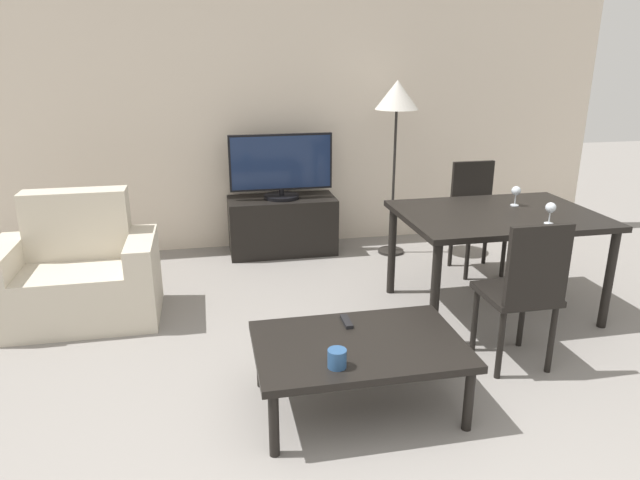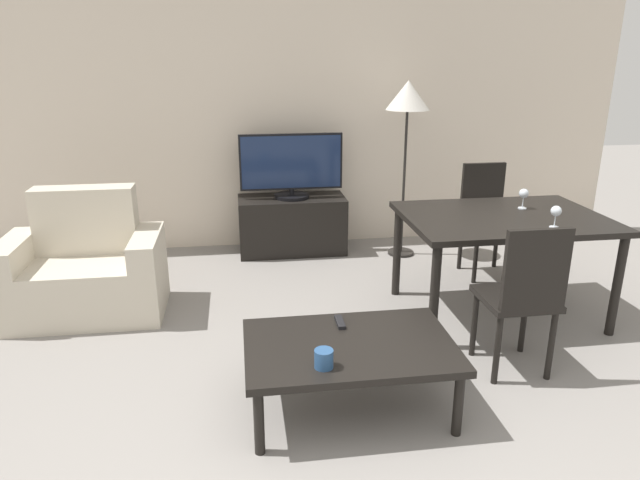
{
  "view_description": "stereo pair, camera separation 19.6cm",
  "coord_description": "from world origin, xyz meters",
  "px_view_note": "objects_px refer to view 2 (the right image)",
  "views": [
    {
      "loc": [
        -0.48,
        -1.5,
        1.81
      ],
      "look_at": [
        0.22,
        1.91,
        0.65
      ],
      "focal_mm": 32.0,
      "sensor_mm": 36.0,
      "label": 1
    },
    {
      "loc": [
        -0.28,
        -1.54,
        1.81
      ],
      "look_at": [
        0.22,
        1.91,
        0.65
      ],
      "focal_mm": 32.0,
      "sensor_mm": 36.0,
      "label": 2
    }
  ],
  "objects_px": {
    "dining_table": "(503,226)",
    "dining_chair_near": "(523,293)",
    "coffee_table": "(350,350)",
    "dining_chair_far": "(486,213)",
    "floor_lamp": "(408,103)",
    "wine_glass_center": "(524,195)",
    "cup_white_near": "(324,359)",
    "tv_stand": "(292,225)",
    "wine_glass_left": "(556,213)",
    "remote_primary": "(340,322)",
    "armchair": "(86,272)",
    "tv": "(291,166)"
  },
  "relations": [
    {
      "from": "coffee_table",
      "to": "dining_chair_far",
      "type": "xyz_separation_m",
      "value": [
        1.51,
        1.79,
        0.17
      ]
    },
    {
      "from": "tv",
      "to": "remote_primary",
      "type": "distance_m",
      "value": 2.35
    },
    {
      "from": "armchair",
      "to": "cup_white_near",
      "type": "xyz_separation_m",
      "value": [
        1.47,
        -1.64,
        0.12
      ]
    },
    {
      "from": "dining_chair_near",
      "to": "remote_primary",
      "type": "xyz_separation_m",
      "value": [
        -1.04,
        0.03,
        -0.12
      ]
    },
    {
      "from": "coffee_table",
      "to": "cup_white_near",
      "type": "distance_m",
      "value": 0.28
    },
    {
      "from": "dining_chair_near",
      "to": "floor_lamp",
      "type": "distance_m",
      "value": 2.29
    },
    {
      "from": "remote_primary",
      "to": "cup_white_near",
      "type": "relative_size",
      "value": 1.64
    },
    {
      "from": "tv",
      "to": "cup_white_near",
      "type": "xyz_separation_m",
      "value": [
        -0.12,
        -2.75,
        -0.39
      ]
    },
    {
      "from": "wine_glass_center",
      "to": "armchair",
      "type": "bearing_deg",
      "value": 174.62
    },
    {
      "from": "tv_stand",
      "to": "dining_chair_far",
      "type": "height_order",
      "value": "dining_chair_far"
    },
    {
      "from": "coffee_table",
      "to": "wine_glass_center",
      "type": "xyz_separation_m",
      "value": [
        1.48,
        1.13,
        0.49
      ]
    },
    {
      "from": "remote_primary",
      "to": "tv_stand",
      "type": "bearing_deg",
      "value": 90.96
    },
    {
      "from": "dining_chair_far",
      "to": "floor_lamp",
      "type": "bearing_deg",
      "value": 136.76
    },
    {
      "from": "tv",
      "to": "cup_white_near",
      "type": "relative_size",
      "value": 10.23
    },
    {
      "from": "armchair",
      "to": "wine_glass_center",
      "type": "bearing_deg",
      "value": -5.38
    },
    {
      "from": "dining_chair_far",
      "to": "armchair",
      "type": "bearing_deg",
      "value": -173.5
    },
    {
      "from": "wine_glass_left",
      "to": "wine_glass_center",
      "type": "bearing_deg",
      "value": 87.29
    },
    {
      "from": "wine_glass_left",
      "to": "armchair",
      "type": "bearing_deg",
      "value": 166.14
    },
    {
      "from": "dining_chair_near",
      "to": "floor_lamp",
      "type": "xyz_separation_m",
      "value": [
        -0.08,
        2.12,
        0.86
      ]
    },
    {
      "from": "tv_stand",
      "to": "wine_glass_left",
      "type": "xyz_separation_m",
      "value": [
        1.5,
        -1.87,
        0.58
      ]
    },
    {
      "from": "floor_lamp",
      "to": "wine_glass_left",
      "type": "xyz_separation_m",
      "value": [
        0.51,
        -1.65,
        -0.54
      ]
    },
    {
      "from": "dining_table",
      "to": "dining_chair_far",
      "type": "bearing_deg",
      "value": 73.36
    },
    {
      "from": "dining_table",
      "to": "dining_chair_near",
      "type": "distance_m",
      "value": 0.84
    },
    {
      "from": "tv_stand",
      "to": "wine_glass_center",
      "type": "relative_size",
      "value": 6.73
    },
    {
      "from": "dining_table",
      "to": "floor_lamp",
      "type": "bearing_deg",
      "value": 103.68
    },
    {
      "from": "tv_stand",
      "to": "floor_lamp",
      "type": "height_order",
      "value": "floor_lamp"
    },
    {
      "from": "coffee_table",
      "to": "dining_table",
      "type": "xyz_separation_m",
      "value": [
        1.27,
        0.99,
        0.31
      ]
    },
    {
      "from": "floor_lamp",
      "to": "dining_table",
      "type": "bearing_deg",
      "value": -76.32
    },
    {
      "from": "cup_white_near",
      "to": "dining_chair_near",
      "type": "bearing_deg",
      "value": 18.7
    },
    {
      "from": "tv",
      "to": "dining_table",
      "type": "xyz_separation_m",
      "value": [
        1.32,
        -1.54,
        -0.16
      ]
    },
    {
      "from": "coffee_table",
      "to": "floor_lamp",
      "type": "relative_size",
      "value": 0.69
    },
    {
      "from": "remote_primary",
      "to": "cup_white_near",
      "type": "bearing_deg",
      "value": -109.67
    },
    {
      "from": "wine_glass_center",
      "to": "wine_glass_left",
      "type": "bearing_deg",
      "value": -92.71
    },
    {
      "from": "coffee_table",
      "to": "wine_glass_left",
      "type": "bearing_deg",
      "value": 24.58
    },
    {
      "from": "dining_chair_far",
      "to": "wine_glass_left",
      "type": "xyz_separation_m",
      "value": [
        -0.05,
        -1.12,
        0.32
      ]
    },
    {
      "from": "dining_chair_far",
      "to": "remote_primary",
      "type": "height_order",
      "value": "dining_chair_far"
    },
    {
      "from": "dining_table",
      "to": "dining_chair_near",
      "type": "xyz_separation_m",
      "value": [
        -0.24,
        -0.8,
        -0.14
      ]
    },
    {
      "from": "tv",
      "to": "wine_glass_center",
      "type": "height_order",
      "value": "tv"
    },
    {
      "from": "armchair",
      "to": "tv_stand",
      "type": "xyz_separation_m",
      "value": [
        1.59,
        1.11,
        -0.05
      ]
    },
    {
      "from": "wine_glass_center",
      "to": "cup_white_near",
      "type": "bearing_deg",
      "value": -140.63
    },
    {
      "from": "coffee_table",
      "to": "cup_white_near",
      "type": "relative_size",
      "value": 11.82
    },
    {
      "from": "dining_chair_far",
      "to": "floor_lamp",
      "type": "distance_m",
      "value": 1.16
    },
    {
      "from": "dining_table",
      "to": "wine_glass_center",
      "type": "distance_m",
      "value": 0.31
    },
    {
      "from": "coffee_table",
      "to": "dining_chair_far",
      "type": "height_order",
      "value": "dining_chair_far"
    },
    {
      "from": "wine_glass_left",
      "to": "dining_chair_near",
      "type": "bearing_deg",
      "value": -131.77
    },
    {
      "from": "tv_stand",
      "to": "cup_white_near",
      "type": "height_order",
      "value": "tv_stand"
    },
    {
      "from": "armchair",
      "to": "coffee_table",
      "type": "height_order",
      "value": "armchair"
    },
    {
      "from": "dining_table",
      "to": "cup_white_near",
      "type": "relative_size",
      "value": 14.92
    },
    {
      "from": "armchair",
      "to": "coffee_table",
      "type": "distance_m",
      "value": 2.17
    },
    {
      "from": "wine_glass_left",
      "to": "remote_primary",
      "type": "bearing_deg",
      "value": -163.19
    }
  ]
}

